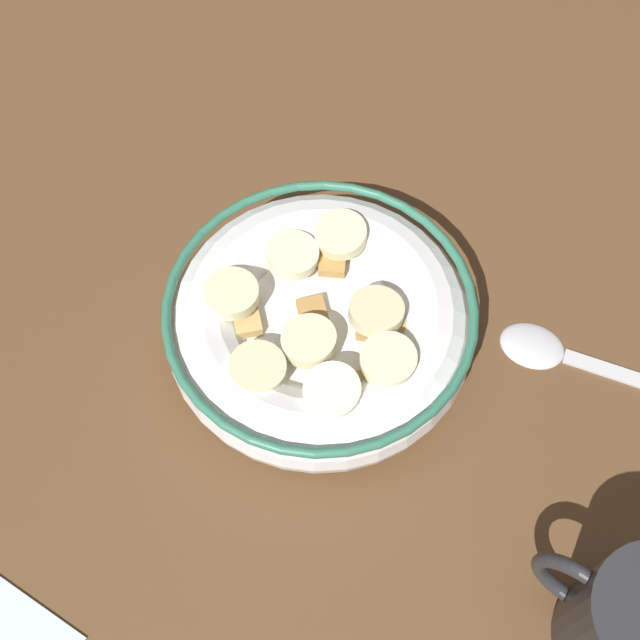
# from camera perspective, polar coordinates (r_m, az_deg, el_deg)

# --- Properties ---
(ground_plane) EXTENTS (1.16, 1.16, 0.02)m
(ground_plane) POSITION_cam_1_polar(r_m,az_deg,el_deg) (0.54, 0.00, -2.08)
(ground_plane) COLOR brown
(cereal_bowl) EXTENTS (0.19, 0.19, 0.06)m
(cereal_bowl) POSITION_cam_1_polar(r_m,az_deg,el_deg) (0.50, 0.00, -0.20)
(cereal_bowl) COLOR white
(cereal_bowl) RESTS_ON ground_plane
(spoon) EXTENTS (0.16, 0.06, 0.01)m
(spoon) POSITION_cam_1_polar(r_m,az_deg,el_deg) (0.54, 16.91, -2.36)
(spoon) COLOR silver
(spoon) RESTS_ON ground_plane
(coffee_mug) EXTENTS (0.09, 0.07, 0.08)m
(coffee_mug) POSITION_cam_1_polar(r_m,az_deg,el_deg) (0.46, 21.07, -19.17)
(coffee_mug) COLOR #262628
(coffee_mug) RESTS_ON ground_plane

